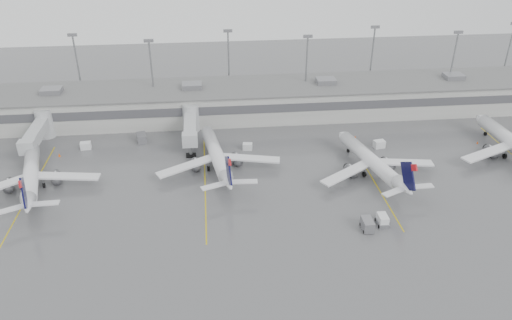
{
  "coord_description": "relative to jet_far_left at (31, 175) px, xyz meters",
  "views": [
    {
      "loc": [
        -15.89,
        -64.11,
        54.09
      ],
      "look_at": [
        -6.93,
        24.0,
        5.0
      ],
      "focal_mm": 35.0,
      "sensor_mm": 36.0,
      "label": 1
    }
  ],
  "objects": [
    {
      "name": "gse_uld_a",
      "position": [
        7.27,
        16.53,
        -2.18
      ],
      "size": [
        2.5,
        1.79,
        1.67
      ],
      "primitive_type": "cube",
      "rotation": [
        0.0,
        0.0,
        0.1
      ],
      "color": "silver",
      "rests_on": "ground"
    },
    {
      "name": "cone_b",
      "position": [
        36.92,
        9.87,
        -2.68
      ],
      "size": [
        0.41,
        0.41,
        0.66
      ],
      "primitive_type": "cone",
      "color": "#FF5405",
      "rests_on": "ground"
    },
    {
      "name": "cone_a",
      "position": [
        1.95,
        13.32,
        -2.61
      ],
      "size": [
        0.51,
        0.51,
        0.8
      ],
      "primitive_type": "cone",
      "color": "#FF5405",
      "rests_on": "ground"
    },
    {
      "name": "stand_markings",
      "position": [
        52.19,
        -1.83,
        -3.01
      ],
      "size": [
        105.25,
        40.0,
        0.01
      ],
      "color": "#C3A90B",
      "rests_on": "ground"
    },
    {
      "name": "cone_d",
      "position": [
        99.45,
        9.85,
        -2.7
      ],
      "size": [
        0.39,
        0.39,
        0.63
      ],
      "primitive_type": "cone",
      "color": "#FF5405",
      "rests_on": "ground"
    },
    {
      "name": "baggage_cart",
      "position": [
        63.3,
        -20.31,
        -1.94
      ],
      "size": [
        1.86,
        3.22,
        2.05
      ],
      "rotation": [
        0.0,
        0.0,
        -0.01
      ],
      "color": "slate",
      "rests_on": "ground"
    },
    {
      "name": "cone_c",
      "position": [
        71.2,
        15.44,
        -2.63
      ],
      "size": [
        0.49,
        0.49,
        0.77
      ],
      "primitive_type": "cone",
      "color": "#FF5405",
      "rests_on": "ground"
    },
    {
      "name": "jet_bridge_right",
      "position": [
        31.69,
        19.89,
        0.86
      ],
      "size": [
        4.0,
        17.2,
        7.0
      ],
      "color": "#A5A7AA",
      "rests_on": "ground"
    },
    {
      "name": "light_masts",
      "position": [
        52.19,
        37.92,
        9.01
      ],
      "size": [
        142.4,
        8.0,
        20.6
      ],
      "color": "gray",
      "rests_on": "ground"
    },
    {
      "name": "baggage_tug",
      "position": [
        66.5,
        -19.11,
        -2.25
      ],
      "size": [
        2.0,
        3.05,
        1.95
      ],
      "rotation": [
        0.0,
        0.0,
        -0.01
      ],
      "color": "silver",
      "rests_on": "ground"
    },
    {
      "name": "gse_uld_c",
      "position": [
        75.47,
        10.31,
        -2.14
      ],
      "size": [
        2.74,
        2.08,
        1.75
      ],
      "primitive_type": "cube",
      "rotation": [
        0.0,
        0.0,
        0.19
      ],
      "color": "silver",
      "rests_on": "ground"
    },
    {
      "name": "gse_loader",
      "position": [
        19.9,
        18.78,
        -1.96
      ],
      "size": [
        2.76,
        3.73,
        2.11
      ],
      "primitive_type": "cube",
      "rotation": [
        0.0,
        0.0,
        0.21
      ],
      "color": "slate",
      "rests_on": "ground"
    },
    {
      "name": "jet_mid_left",
      "position": [
        37.48,
        4.36,
        0.02
      ],
      "size": [
        26.6,
        30.04,
        9.76
      ],
      "rotation": [
        0.0,
        0.0,
        0.16
      ],
      "color": "silver",
      "rests_on": "ground"
    },
    {
      "name": "gse_uld_b",
      "position": [
        44.72,
        12.41,
        -2.24
      ],
      "size": [
        2.36,
        1.74,
        1.54
      ],
      "primitive_type": "cube",
      "rotation": [
        0.0,
        0.0,
        -0.14
      ],
      "color": "silver",
      "rests_on": "ground"
    },
    {
      "name": "jet_far_left",
      "position": [
        0.0,
        0.0,
        0.0
      ],
      "size": [
        25.98,
        29.47,
        9.69
      ],
      "rotation": [
        0.0,
        0.0,
        0.24
      ],
      "color": "silver",
      "rests_on": "ground"
    },
    {
      "name": "ground",
      "position": [
        52.19,
        -25.83,
        -3.01
      ],
      "size": [
        260.0,
        260.0,
        0.0
      ],
      "primitive_type": "plane",
      "color": "#4D4D50",
      "rests_on": "ground"
    },
    {
      "name": "jet_bridge_left",
      "position": [
        -3.31,
        19.89,
        0.86
      ],
      "size": [
        4.0,
        17.2,
        7.0
      ],
      "color": "#A5A7AA",
      "rests_on": "ground"
    },
    {
      "name": "terminal",
      "position": [
        52.18,
        32.15,
        1.16
      ],
      "size": [
        152.0,
        17.0,
        9.45
      ],
      "color": "#9F9F9A",
      "rests_on": "ground"
    },
    {
      "name": "jet_mid_right",
      "position": [
        70.02,
        -1.28,
        -0.03
      ],
      "size": [
        25.72,
        29.18,
        9.59
      ],
      "rotation": [
        0.0,
        0.0,
        0.24
      ],
      "color": "silver",
      "rests_on": "ground"
    }
  ]
}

